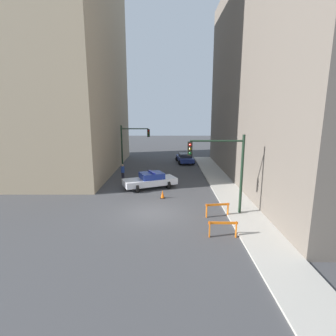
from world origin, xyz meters
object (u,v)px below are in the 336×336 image
traffic_light_far (132,141)px  barrier_front (224,227)px  pedestrian_crossing (124,172)px  parked_car_near (186,158)px  traffic_light_near (226,163)px  police_car (152,180)px  traffic_cone (164,194)px  barrier_mid (219,208)px

traffic_light_far → barrier_front: 19.44m
pedestrian_crossing → parked_car_near: bearing=-84.2°
pedestrian_crossing → barrier_front: bearing=163.6°
traffic_light_near → barrier_front: 4.46m
police_car → pedestrian_crossing: (-2.93, 2.65, 0.14)m
pedestrian_crossing → traffic_cone: 6.91m
barrier_front → barrier_mid: same height
traffic_light_near → barrier_front: size_ratio=3.25×
police_car → parked_car_near: 12.58m
barrier_front → parked_car_near: bearing=91.9°
traffic_light_near → pedestrian_crossing: (-8.14, 8.87, -2.67)m
traffic_light_near → parked_car_near: bearing=94.2°
traffic_light_far → pedestrian_crossing: bearing=-91.1°
traffic_light_far → barrier_front: bearing=-67.4°
police_car → traffic_light_near: bearing=-163.0°
pedestrian_crossing → traffic_cone: pedestrian_crossing is taller
traffic_light_far → traffic_light_near: bearing=-60.9°
traffic_light_near → barrier_front: (-0.64, -3.32, -2.91)m
pedestrian_crossing → barrier_mid: bearing=171.6°
police_car → barrier_front: 10.57m
traffic_light_near → barrier_front: bearing=-100.9°
barrier_mid → traffic_cone: size_ratio=2.42×
police_car → barrier_mid: bearing=-167.3°
police_car → pedestrian_crossing: bearing=24.7°
traffic_cone → parked_car_near: bearing=79.6°
parked_car_near → pedestrian_crossing: (-6.80, -9.31, 0.19)m
parked_car_near → barrier_mid: size_ratio=2.80×
traffic_light_near → traffic_cone: size_ratio=7.93×
police_car → barrier_mid: 8.22m
traffic_light_far → police_car: (2.82, -8.23, -2.67)m
parked_car_near → traffic_cone: (-2.72, -14.86, -0.36)m
barrier_mid → parked_car_near: bearing=92.9°
pedestrian_crossing → traffic_light_near: bearing=174.5°
pedestrian_crossing → traffic_cone: bearing=168.3°
barrier_front → traffic_cone: bearing=117.2°
traffic_light_far → barrier_mid: 16.96m
traffic_light_near → traffic_light_far: bearing=119.1°
barrier_front → traffic_light_near: bearing=79.1°
traffic_cone → police_car: bearing=111.8°
parked_car_near → traffic_cone: 15.11m
traffic_light_near → traffic_cone: 6.15m
parked_car_near → traffic_light_near: bearing=-91.6°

